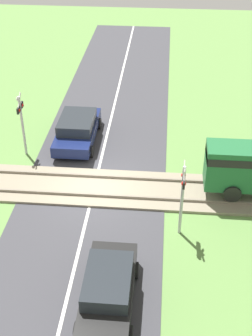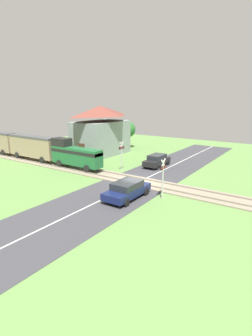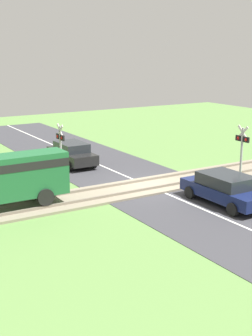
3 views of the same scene
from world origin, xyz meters
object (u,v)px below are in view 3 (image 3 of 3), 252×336
object	(u,v)px
car_far_side	(72,153)
crossing_signal_east_approach	(61,147)
crossing_signal_west_approach	(242,149)
car_near_crossing	(226,188)

from	to	relation	value
car_far_side	crossing_signal_east_approach	world-z (taller)	crossing_signal_east_approach
car_far_side	crossing_signal_east_approach	bearing A→B (deg)	148.35
car_far_side	crossing_signal_west_approach	xyz separation A→B (m)	(-9.07, -5.25, 1.33)
car_near_crossing	car_far_side	world-z (taller)	car_far_side
crossing_signal_east_approach	car_near_crossing	bearing A→B (deg)	-141.90
car_far_side	crossing_signal_east_approach	size ratio (longest dim) A/B	1.27
car_near_crossing	car_far_side	size ratio (longest dim) A/B	1.07
car_near_crossing	crossing_signal_east_approach	xyz separation A→B (m)	(6.70, 5.25, 1.34)
car_near_crossing	car_far_side	xyz separation A→B (m)	(10.55, 2.88, 0.01)
car_far_side	crossing_signal_east_approach	distance (m)	4.71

